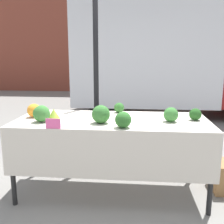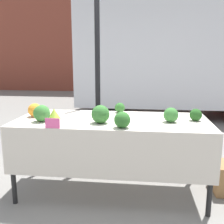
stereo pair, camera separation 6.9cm
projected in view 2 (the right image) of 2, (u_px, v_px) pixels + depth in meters
name	position (u px, v px, depth m)	size (l,w,h in m)	color
ground_plane	(112.00, 190.00, 3.02)	(40.00, 40.00, 0.00)	gray
building_facade	(136.00, 29.00, 11.31)	(16.00, 0.60, 5.41)	brown
tent_pole	(98.00, 74.00, 3.58)	(0.07, 0.07, 2.56)	black
parked_truck	(169.00, 60.00, 6.75)	(4.91, 2.03, 2.76)	silver
market_table	(111.00, 130.00, 2.80)	(2.08, 0.89, 0.84)	beige
orange_cauliflower	(35.00, 110.00, 2.95)	(0.15, 0.15, 0.15)	orange
romanesco_head	(54.00, 114.00, 2.86)	(0.14, 0.14, 0.11)	#93B238
broccoli_head_0	(42.00, 113.00, 2.73)	(0.17, 0.17, 0.17)	#387533
broccoli_head_1	(100.00, 114.00, 2.66)	(0.19, 0.19, 0.19)	#336B2D
broccoli_head_2	(120.00, 108.00, 3.17)	(0.12, 0.12, 0.12)	#2D6628
broccoli_head_3	(122.00, 120.00, 2.48)	(0.16, 0.16, 0.16)	#2D6628
broccoli_head_4	(196.00, 115.00, 2.76)	(0.13, 0.13, 0.13)	#23511E
broccoli_head_5	(171.00, 115.00, 2.70)	(0.15, 0.15, 0.15)	#387533
price_sign	(52.00, 123.00, 2.47)	(0.14, 0.01, 0.10)	#F45B9E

